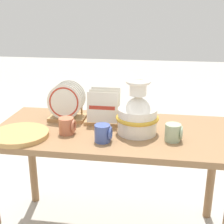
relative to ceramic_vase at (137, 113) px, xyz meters
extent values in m
cube|color=olive|center=(-0.15, 0.02, -0.14)|extent=(1.39, 0.66, 0.03)
cylinder|color=olive|center=(-0.79, 0.31, -0.51)|extent=(0.06, 0.06, 0.71)
cylinder|color=olive|center=(0.50, 0.31, -0.51)|extent=(0.06, 0.06, 0.71)
cylinder|color=white|center=(0.00, 0.00, -0.05)|extent=(0.22, 0.22, 0.15)
cone|color=white|center=(0.00, 0.00, 0.06)|extent=(0.22, 0.22, 0.08)
cylinder|color=white|center=(0.00, 0.00, 0.14)|extent=(0.09, 0.09, 0.07)
torus|color=white|center=(0.00, 0.00, 0.18)|extent=(0.14, 0.14, 0.02)
torus|color=gold|center=(0.00, 0.00, -0.03)|extent=(0.24, 0.24, 0.02)
cube|color=tan|center=(-0.46, 0.16, -0.11)|extent=(0.23, 0.14, 0.02)
cylinder|color=tan|center=(-0.54, 0.21, -0.07)|extent=(0.01, 0.01, 0.07)
cylinder|color=tan|center=(-0.38, 0.21, -0.07)|extent=(0.01, 0.01, 0.07)
cylinder|color=silver|center=(-0.46, 0.10, 0.01)|extent=(0.21, 0.04, 0.21)
torus|color=#B23323|center=(-0.46, 0.09, 0.01)|extent=(0.19, 0.04, 0.19)
cylinder|color=silver|center=(-0.46, 0.13, 0.01)|extent=(0.21, 0.04, 0.21)
cylinder|color=silver|center=(-0.46, 0.16, 0.01)|extent=(0.21, 0.04, 0.21)
cylinder|color=silver|center=(-0.46, 0.19, 0.01)|extent=(0.21, 0.04, 0.21)
cylinder|color=silver|center=(-0.46, 0.22, 0.01)|extent=(0.21, 0.04, 0.21)
cube|color=tan|center=(-0.22, 0.13, -0.11)|extent=(0.23, 0.14, 0.02)
cylinder|color=tan|center=(-0.29, 0.19, -0.07)|extent=(0.01, 0.01, 0.07)
cylinder|color=tan|center=(-0.14, 0.19, -0.07)|extent=(0.01, 0.01, 0.07)
cube|color=silver|center=(-0.22, 0.07, -0.01)|extent=(0.18, 0.03, 0.18)
cube|color=silver|center=(-0.22, 0.13, -0.01)|extent=(0.18, 0.03, 0.18)
cube|color=silver|center=(-0.22, 0.19, -0.01)|extent=(0.18, 0.03, 0.18)
cube|color=#B23323|center=(-0.22, 0.07, -0.01)|extent=(0.16, 0.01, 0.02)
cylinder|color=tan|center=(-0.64, -0.16, -0.12)|extent=(0.32, 0.32, 0.01)
cylinder|color=tan|center=(-0.64, -0.16, -0.11)|extent=(0.32, 0.32, 0.01)
cylinder|color=tan|center=(-0.64, -0.16, -0.10)|extent=(0.32, 0.32, 0.01)
cylinder|color=#42569E|center=(-0.17, -0.15, -0.08)|extent=(0.09, 0.09, 0.09)
torus|color=#42569E|center=(-0.13, -0.15, -0.07)|extent=(0.02, 0.08, 0.08)
cylinder|color=#B76647|center=(-0.39, -0.07, -0.08)|extent=(0.09, 0.09, 0.09)
torus|color=#B76647|center=(-0.35, -0.07, -0.07)|extent=(0.02, 0.08, 0.08)
cylinder|color=#9EB28E|center=(0.20, -0.08, -0.08)|extent=(0.09, 0.09, 0.09)
torus|color=#9EB28E|center=(0.24, -0.08, -0.07)|extent=(0.02, 0.08, 0.08)
camera|label=1|loc=(0.11, -1.65, 0.57)|focal=50.00mm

